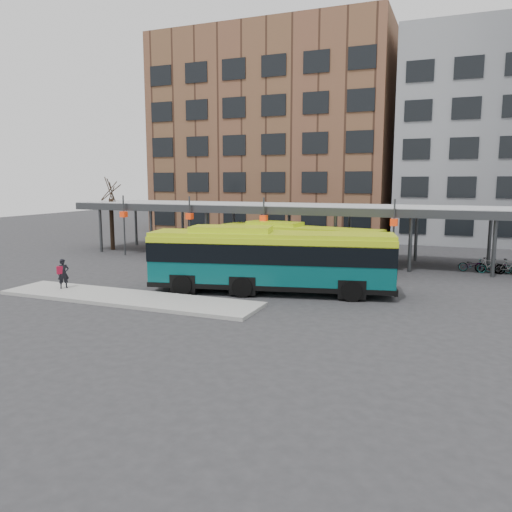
{
  "coord_description": "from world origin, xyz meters",
  "views": [
    {
      "loc": [
        9.69,
        -23.38,
        5.96
      ],
      "look_at": [
        -0.55,
        2.13,
        1.8
      ],
      "focal_mm": 35.0,
      "sensor_mm": 36.0,
      "label": 1
    }
  ],
  "objects_px": {
    "bus_front": "(270,259)",
    "bus_rear": "(298,245)",
    "tree": "(112,222)",
    "pedestrian": "(63,273)"
  },
  "relations": [
    {
      "from": "bus_rear",
      "to": "pedestrian",
      "type": "relative_size",
      "value": 7.25
    },
    {
      "from": "bus_front",
      "to": "bus_rear",
      "type": "height_order",
      "value": "bus_front"
    },
    {
      "from": "bus_front",
      "to": "bus_rear",
      "type": "xyz_separation_m",
      "value": [
        -0.78,
        7.71,
        -0.21
      ]
    },
    {
      "from": "bus_rear",
      "to": "tree",
      "type": "bearing_deg",
      "value": -179.63
    },
    {
      "from": "tree",
      "to": "bus_rear",
      "type": "relative_size",
      "value": 0.48
    },
    {
      "from": "tree",
      "to": "bus_front",
      "type": "bearing_deg",
      "value": -30.11
    },
    {
      "from": "bus_front",
      "to": "bus_rear",
      "type": "distance_m",
      "value": 7.75
    },
    {
      "from": "bus_rear",
      "to": "bus_front",
      "type": "bearing_deg",
      "value": -74.05
    },
    {
      "from": "pedestrian",
      "to": "bus_rear",
      "type": "bearing_deg",
      "value": -1.9
    },
    {
      "from": "tree",
      "to": "pedestrian",
      "type": "bearing_deg",
      "value": -61.02
    }
  ]
}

